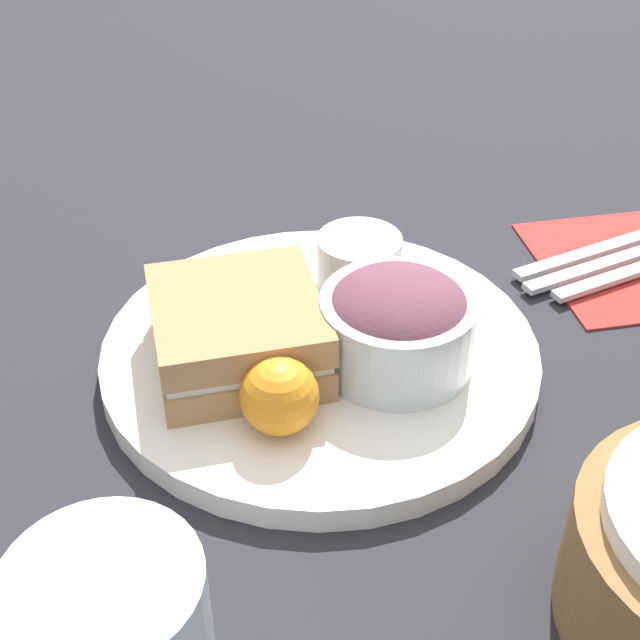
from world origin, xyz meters
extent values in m
plane|color=#232328|center=(0.00, 0.00, 0.00)|extent=(4.00, 4.00, 0.00)
cylinder|color=white|center=(0.00, 0.00, 0.01)|extent=(0.29, 0.29, 0.02)
cube|color=#A37A4C|center=(0.06, 0.01, 0.03)|extent=(0.11, 0.11, 0.02)
cube|color=silver|center=(0.06, 0.01, 0.04)|extent=(0.11, 0.11, 0.01)
cube|color=#A37A4C|center=(0.06, 0.01, 0.06)|extent=(0.11, 0.11, 0.02)
cylinder|color=silver|center=(-0.04, 0.03, 0.04)|extent=(0.10, 0.10, 0.05)
ellipsoid|color=brown|center=(-0.04, 0.03, 0.06)|extent=(0.09, 0.09, 0.05)
cylinder|color=#B7B7BC|center=(-0.04, -0.06, 0.04)|extent=(0.06, 0.06, 0.04)
sphere|color=orange|center=(0.04, 0.07, 0.04)|extent=(0.05, 0.05, 0.05)
cube|color=#B22823|center=(-0.25, -0.07, 0.00)|extent=(0.12, 0.15, 0.00)
cube|color=#B2B2B7|center=(-0.25, -0.09, 0.01)|extent=(0.17, 0.06, 0.01)
cube|color=#B2B2B7|center=(-0.25, -0.07, 0.01)|extent=(0.18, 0.06, 0.01)
cube|color=#B2B2B7|center=(-0.26, -0.06, 0.01)|extent=(0.15, 0.05, 0.01)
camera|label=1|loc=(0.09, 0.46, 0.39)|focal=50.00mm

